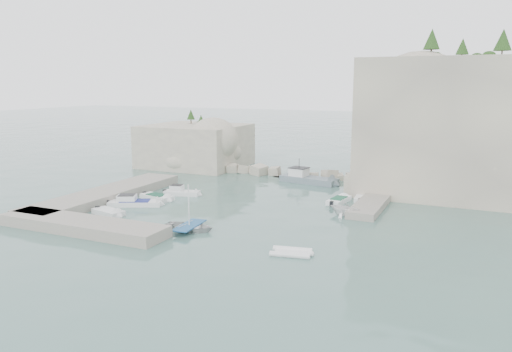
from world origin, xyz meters
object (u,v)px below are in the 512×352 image
at_px(motorboat_e, 109,215).
at_px(tender_east_d, 360,194).
at_px(motorboat_b, 182,195).
at_px(rowboat, 189,230).
at_px(tender_east_a, 345,215).
at_px(tender_east_c, 362,200).
at_px(motorboat_c, 157,199).
at_px(tender_east_b, 339,203).
at_px(inflatable_dinghy, 291,254).
at_px(motorboat_d, 135,206).
at_px(work_boat, 309,183).

relative_size(motorboat_e, tender_east_d, 0.81).
relative_size(motorboat_b, rowboat, 1.00).
distance_m(motorboat_b, tender_east_a, 21.36).
xyz_separation_m(motorboat_b, motorboat_e, (-2.04, -11.41, 0.00)).
height_order(motorboat_e, tender_east_a, tender_east_a).
xyz_separation_m(motorboat_b, tender_east_c, (21.42, 6.96, 0.00)).
bearing_deg(motorboat_b, tender_east_c, 3.77).
bearing_deg(motorboat_c, rowboat, -29.34).
distance_m(motorboat_b, tender_east_b, 19.71).
bearing_deg(motorboat_b, tender_east_d, 11.80).
bearing_deg(inflatable_dinghy, rowboat, 157.61).
bearing_deg(tender_east_b, motorboat_d, 125.09).
relative_size(motorboat_b, tender_east_a, 1.38).
distance_m(rowboat, tender_east_c, 23.31).
xyz_separation_m(rowboat, work_boat, (3.14, 26.99, 0.00)).
relative_size(motorboat_d, motorboat_e, 1.59).
relative_size(motorboat_b, tender_east_c, 1.08).
bearing_deg(motorboat_e, motorboat_b, 93.57).
bearing_deg(inflatable_dinghy, motorboat_e, 159.88).
xyz_separation_m(motorboat_d, rowboat, (11.02, -5.85, 0.00)).
xyz_separation_m(motorboat_b, tender_east_b, (19.25, 4.24, 0.00)).
distance_m(tender_east_c, tender_east_d, 3.18).
height_order(motorboat_c, motorboat_d, motorboat_d).
xyz_separation_m(motorboat_b, work_boat, (12.19, 14.19, 0.00)).
height_order(motorboat_e, tender_east_b, same).
bearing_deg(motorboat_c, inflatable_dinghy, -15.78).
height_order(motorboat_c, tender_east_c, same).
relative_size(motorboat_d, motorboat_b, 1.34).
bearing_deg(motorboat_e, tender_east_d, 57.26).
height_order(motorboat_b, tender_east_b, motorboat_b).
relative_size(motorboat_e, rowboat, 0.85).
bearing_deg(inflatable_dinghy, tender_east_b, 82.84).
relative_size(tender_east_b, work_boat, 0.51).
distance_m(rowboat, tender_east_d, 25.49).
distance_m(motorboat_b, tender_east_c, 22.52).
distance_m(motorboat_e, tender_east_c, 29.79).
relative_size(motorboat_c, tender_east_d, 0.94).
bearing_deg(tender_east_d, tender_east_c, -138.49).
height_order(tender_east_a, work_boat, work_boat).
bearing_deg(work_boat, tender_east_a, -49.28).
height_order(tender_east_a, tender_east_d, tender_east_d).
bearing_deg(work_boat, motorboat_e, -109.31).
xyz_separation_m(motorboat_b, tender_east_d, (20.46, 9.99, 0.00)).
distance_m(motorboat_d, work_boat, 25.45).
bearing_deg(tender_east_a, tender_east_d, 18.01).
bearing_deg(work_boat, tender_east_b, -44.92).
bearing_deg(motorboat_d, tender_east_a, -11.56).
bearing_deg(tender_east_c, tender_east_b, 135.80).
bearing_deg(tender_east_c, motorboat_e, 122.39).
height_order(motorboat_b, tender_east_a, tender_east_a).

